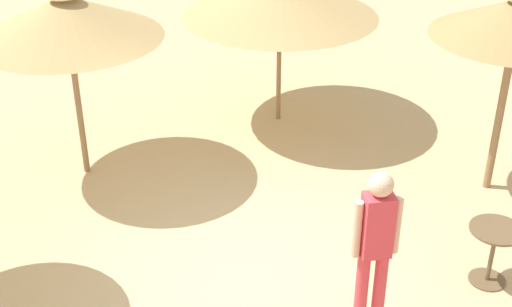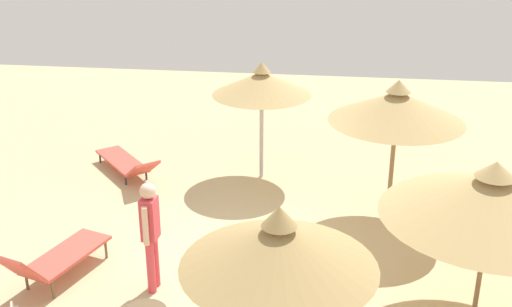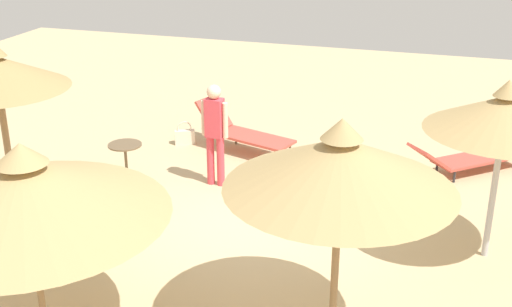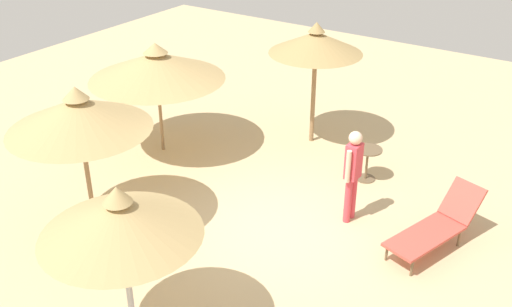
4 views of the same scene
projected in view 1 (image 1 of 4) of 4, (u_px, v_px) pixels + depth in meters
name	position (u px, v px, depth m)	size (l,w,h in m)	color
ground	(243.00, 274.00, 8.10)	(24.00, 24.00, 0.10)	tan
parasol_umbrella_far_right	(67.00, 17.00, 8.90)	(2.41, 2.41, 2.72)	olive
person_standing_far_left	(375.00, 241.00, 6.84)	(0.48, 0.24, 1.79)	#D83F4C
side_table_round	(494.00, 246.00, 7.70)	(0.58, 0.58, 0.70)	brown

